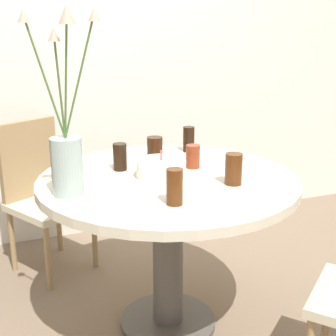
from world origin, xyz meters
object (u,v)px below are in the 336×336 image
at_px(flower_vase, 67,149).
at_px(side_plate, 119,187).
at_px(chair_near_front, 42,189).
at_px(drink_glass_0, 193,156).
at_px(drink_glass_1, 120,157).
at_px(drink_glass_4, 234,169).
at_px(drink_glass_3, 189,139).
at_px(drink_glass_2, 155,148).
at_px(drink_glass_5, 175,187).
at_px(birthday_cake, 161,169).

distance_m(flower_vase, side_plate, 0.27).
bearing_deg(flower_vase, chair_near_front, 91.55).
bearing_deg(side_plate, drink_glass_0, 21.88).
relative_size(chair_near_front, drink_glass_1, 7.04).
bearing_deg(drink_glass_4, chair_near_front, 124.16).
bearing_deg(drink_glass_3, drink_glass_0, -109.62).
bearing_deg(drink_glass_2, drink_glass_3, 18.26).
xyz_separation_m(flower_vase, drink_glass_0, (0.61, 0.17, -0.13)).
bearing_deg(drink_glass_5, birthday_cake, 78.36).
distance_m(drink_glass_0, drink_glass_2, 0.24).
height_order(chair_near_front, birthday_cake, birthday_cake).
bearing_deg(drink_glass_1, chair_near_front, 114.86).
bearing_deg(side_plate, drink_glass_1, 73.20).
bearing_deg(birthday_cake, flower_vase, -168.39).
bearing_deg(chair_near_front, drink_glass_5, -101.63).
relative_size(drink_glass_3, drink_glass_4, 1.00).
distance_m(flower_vase, drink_glass_5, 0.44).
relative_size(flower_vase, side_plate, 4.25).
height_order(side_plate, drink_glass_2, drink_glass_2).
bearing_deg(drink_glass_1, side_plate, -106.80).
bearing_deg(flower_vase, drink_glass_5, -34.37).
bearing_deg(drink_glass_1, drink_glass_5, -81.67).
distance_m(flower_vase, drink_glass_4, 0.69).
height_order(chair_near_front, drink_glass_2, chair_near_front).
bearing_deg(drink_glass_2, drink_glass_5, -102.84).
xyz_separation_m(side_plate, drink_glass_2, (0.29, 0.37, 0.05)).
xyz_separation_m(side_plate, drink_glass_0, (0.41, 0.16, 0.05)).
height_order(birthday_cake, drink_glass_3, drink_glass_3).
height_order(chair_near_front, drink_glass_5, drink_glass_5).
relative_size(drink_glass_1, drink_glass_2, 1.12).
height_order(birthday_cake, drink_glass_4, drink_glass_4).
distance_m(drink_glass_2, drink_glass_4, 0.52).
distance_m(chair_near_front, drink_glass_3, 0.93).
relative_size(drink_glass_1, drink_glass_5, 0.91).
bearing_deg(drink_glass_3, flower_vase, -147.69).
distance_m(side_plate, drink_glass_2, 0.47).
bearing_deg(flower_vase, drink_glass_1, 42.57).
xyz_separation_m(birthday_cake, flower_vase, (-0.42, -0.09, 0.15)).
bearing_deg(chair_near_front, drink_glass_0, -79.20).
relative_size(birthday_cake, drink_glass_3, 1.64).
relative_size(chair_near_front, drink_glass_3, 6.61).
xyz_separation_m(birthday_cake, drink_glass_0, (0.19, 0.08, 0.02)).
distance_m(birthday_cake, drink_glass_3, 0.47).
bearing_deg(drink_glass_1, drink_glass_3, 24.06).
bearing_deg(drink_glass_0, drink_glass_4, -77.80).
distance_m(chair_near_front, flower_vase, 1.02).
bearing_deg(drink_glass_2, drink_glass_0, -60.55).
bearing_deg(side_plate, drink_glass_3, 41.15).
distance_m(birthday_cake, drink_glass_2, 0.30).
xyz_separation_m(drink_glass_2, drink_glass_3, (0.22, 0.07, 0.01)).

